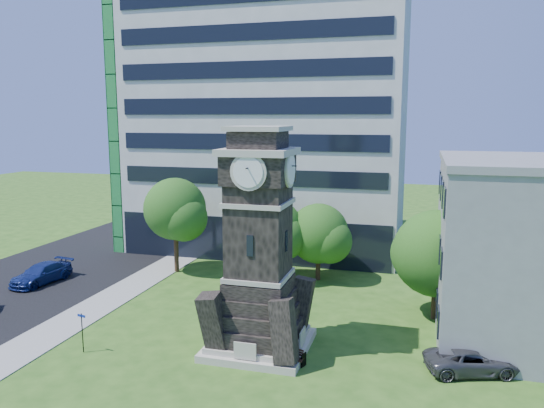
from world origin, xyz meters
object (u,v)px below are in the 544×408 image
(clock_tower, at_px, (259,256))
(park_bench, at_px, (288,355))
(street_sign, at_px, (82,328))
(car_street_north, at_px, (41,274))
(car_east_lot, at_px, (472,360))

(clock_tower, distance_m, park_bench, 5.37)
(park_bench, height_order, street_sign, street_sign)
(clock_tower, distance_m, car_street_north, 21.23)
(car_east_lot, relative_size, park_bench, 2.53)
(clock_tower, relative_size, car_street_north, 2.37)
(clock_tower, xyz_separation_m, street_sign, (-9.08, -3.14, -3.89))
(car_east_lot, bearing_deg, park_bench, 81.97)
(clock_tower, height_order, street_sign, clock_tower)
(clock_tower, bearing_deg, car_street_north, 161.52)
(park_bench, bearing_deg, street_sign, -152.92)
(clock_tower, distance_m, street_sign, 10.37)
(clock_tower, height_order, car_street_north, clock_tower)
(car_east_lot, bearing_deg, street_sign, 81.29)
(car_street_north, distance_m, park_bench, 23.09)
(clock_tower, xyz_separation_m, park_bench, (1.99, -1.43, -4.78))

